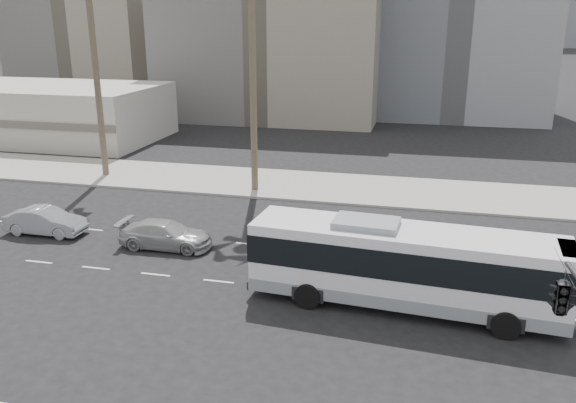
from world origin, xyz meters
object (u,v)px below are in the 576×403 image
(city_bus, at_px, (404,264))
(traffic_signal, at_px, (566,308))
(car_b, at_px, (46,221))
(car_a, at_px, (166,235))

(city_bus, relative_size, traffic_signal, 2.04)
(city_bus, xyz_separation_m, traffic_signal, (3.69, -9.00, 3.21))
(car_b, xyz_separation_m, traffic_signal, (22.56, -12.79, 4.34))
(car_b, bearing_deg, car_a, -92.54)
(city_bus, bearing_deg, car_b, 173.04)
(car_b, distance_m, traffic_signal, 26.29)
(traffic_signal, bearing_deg, car_b, 145.59)
(city_bus, xyz_separation_m, car_b, (-18.87, 3.78, -1.12))
(car_a, height_order, car_b, car_b)
(city_bus, height_order, car_b, city_bus)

